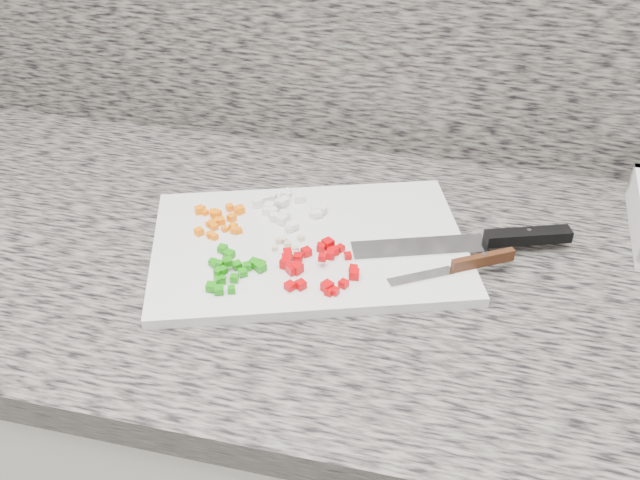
% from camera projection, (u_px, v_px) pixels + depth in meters
% --- Properties ---
extents(cabinet, '(3.92, 0.62, 0.86)m').
position_uv_depth(cabinet, '(315.00, 471.00, 1.22)').
color(cabinet, silver).
rests_on(cabinet, ground).
extents(countertop, '(3.96, 0.64, 0.04)m').
position_uv_depth(countertop, '(314.00, 264.00, 0.96)').
color(countertop, '#69645C').
rests_on(countertop, cabinet).
extents(cutting_board, '(0.48, 0.39, 0.01)m').
position_uv_depth(cutting_board, '(309.00, 246.00, 0.95)').
color(cutting_board, silver).
rests_on(cutting_board, countertop).
extents(carrot_pile, '(0.08, 0.08, 0.01)m').
position_uv_depth(carrot_pile, '(219.00, 219.00, 0.98)').
color(carrot_pile, orange).
rests_on(carrot_pile, cutting_board).
extents(onion_pile, '(0.11, 0.10, 0.02)m').
position_uv_depth(onion_pile, '(284.00, 208.00, 1.00)').
color(onion_pile, silver).
rests_on(onion_pile, cutting_board).
extents(green_pepper_pile, '(0.08, 0.09, 0.02)m').
position_uv_depth(green_pepper_pile, '(232.00, 269.00, 0.88)').
color(green_pepper_pile, '#18840C').
rests_on(green_pepper_pile, cutting_board).
extents(red_pepper_pile, '(0.11, 0.11, 0.02)m').
position_uv_depth(red_pepper_pile, '(315.00, 265.00, 0.89)').
color(red_pepper_pile, '#C70208').
rests_on(red_pepper_pile, cutting_board).
extents(garlic_pile, '(0.05, 0.05, 0.01)m').
position_uv_depth(garlic_pile, '(292.00, 246.00, 0.93)').
color(garlic_pile, beige).
rests_on(garlic_pile, cutting_board).
extents(chef_knife, '(0.28, 0.13, 0.02)m').
position_uv_depth(chef_knife, '(491.00, 240.00, 0.94)').
color(chef_knife, silver).
rests_on(chef_knife, cutting_board).
extents(paring_knife, '(0.15, 0.10, 0.02)m').
position_uv_depth(paring_knife, '(468.00, 264.00, 0.89)').
color(paring_knife, silver).
rests_on(paring_knife, cutting_board).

